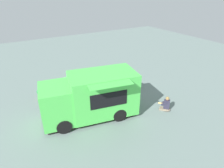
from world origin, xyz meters
TOP-DOWN VIEW (x-y plane):
  - ground_plane at (0.00, 0.00)m, footprint 40.00×40.00m
  - food_truck at (0.21, -1.24)m, footprint 3.36×5.31m
  - person_customer at (1.89, 2.75)m, footprint 0.74×0.70m
  - planter_flowering_near at (-3.22, -3.28)m, footprint 0.47×0.47m
  - planter_flowering_far at (-1.32, 2.94)m, footprint 0.49×0.49m

SIDE VIEW (x-z plane):
  - ground_plane at x=0.00m, z-range 0.00..0.00m
  - person_customer at x=1.89m, z-range -0.11..0.81m
  - planter_flowering_far at x=-1.32m, z-range 0.00..0.73m
  - planter_flowering_near at x=-3.22m, z-range 0.03..0.77m
  - food_truck at x=0.21m, z-range -0.04..2.51m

